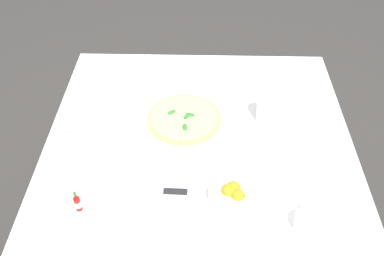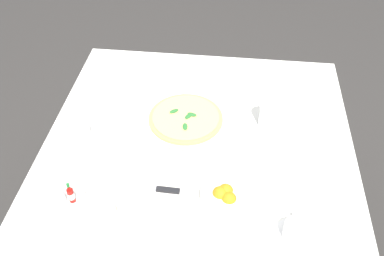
{
  "view_description": "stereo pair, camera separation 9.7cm",
  "coord_description": "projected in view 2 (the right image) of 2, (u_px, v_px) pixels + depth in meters",
  "views": [
    {
      "loc": [
        0.0,
        1.05,
        1.8
      ],
      "look_at": [
        0.03,
        -0.05,
        0.76
      ],
      "focal_mm": 38.99,
      "sensor_mm": 36.0,
      "label": 1
    },
    {
      "loc": [
        -0.09,
        1.05,
        1.8
      ],
      "look_at": [
        0.03,
        -0.05,
        0.76
      ],
      "focal_mm": 38.99,
      "sensor_mm": 36.0,
      "label": 2
    }
  ],
  "objects": [
    {
      "name": "coffee_cup_far_left",
      "position": [
        122.0,
        76.0,
        1.73
      ],
      "size": [
        0.13,
        0.13,
        0.06
      ],
      "color": "white",
      "rests_on": "dining_table"
    },
    {
      "name": "dining_table",
      "position": [
        198.0,
        166.0,
        1.59
      ],
      "size": [
        1.1,
        1.1,
        0.74
      ],
      "color": "white",
      "rests_on": "ground_plane"
    },
    {
      "name": "ground_plane",
      "position": [
        197.0,
        249.0,
        2.0
      ],
      "size": [
        8.0,
        8.0,
        0.0
      ],
      "primitive_type": "plane",
      "color": "#33302D"
    },
    {
      "name": "citrus_bowl",
      "position": [
        225.0,
        196.0,
        1.29
      ],
      "size": [
        0.15,
        0.15,
        0.06
      ],
      "color": "white",
      "rests_on": "dining_table"
    },
    {
      "name": "water_glass_near_right",
      "position": [
        104.0,
        220.0,
        1.19
      ],
      "size": [
        0.08,
        0.08,
        0.13
      ],
      "color": "white",
      "rests_on": "dining_table"
    },
    {
      "name": "dinner_knife",
      "position": [
        152.0,
        188.0,
        1.31
      ],
      "size": [
        0.2,
        0.02,
        0.01
      ],
      "rotation": [
        0.0,
        0.0,
        -0.03
      ],
      "color": "silver",
      "rests_on": "napkin_folded"
    },
    {
      "name": "water_glass_far_right",
      "position": [
        80.0,
        133.0,
        1.45
      ],
      "size": [
        0.07,
        0.07,
        0.12
      ],
      "color": "white",
      "rests_on": "dining_table"
    },
    {
      "name": "water_glass_back_corner",
      "position": [
        268.0,
        113.0,
        1.52
      ],
      "size": [
        0.07,
        0.07,
        0.13
      ],
      "color": "white",
      "rests_on": "dining_table"
    },
    {
      "name": "coffee_cup_center_back",
      "position": [
        296.0,
        232.0,
        1.19
      ],
      "size": [
        0.13,
        0.13,
        0.06
      ],
      "color": "white",
      "rests_on": "dining_table"
    },
    {
      "name": "pizza_plate",
      "position": [
        186.0,
        121.0,
        1.56
      ],
      "size": [
        0.3,
        0.3,
        0.02
      ],
      "color": "white",
      "rests_on": "dining_table"
    },
    {
      "name": "hot_sauce_bottle",
      "position": [
        71.0,
        194.0,
        1.28
      ],
      "size": [
        0.02,
        0.02,
        0.08
      ],
      "color": "#B7140F",
      "rests_on": "dining_table"
    },
    {
      "name": "salt_shaker",
      "position": [
        61.0,
        198.0,
        1.28
      ],
      "size": [
        0.03,
        0.03,
        0.06
      ],
      "color": "white",
      "rests_on": "dining_table"
    },
    {
      "name": "pizza",
      "position": [
        186.0,
        118.0,
        1.55
      ],
      "size": [
        0.28,
        0.28,
        0.02
      ],
      "color": "#DBAD60",
      "rests_on": "pizza_plate"
    },
    {
      "name": "pepper_shaker",
      "position": [
        81.0,
        194.0,
        1.29
      ],
      "size": [
        0.03,
        0.03,
        0.06
      ],
      "color": "white",
      "rests_on": "dining_table"
    },
    {
      "name": "napkin_folded",
      "position": [
        153.0,
        191.0,
        1.32
      ],
      "size": [
        0.23,
        0.14,
        0.02
      ],
      "rotation": [
        0.0,
        0.0,
        0.05
      ],
      "color": "white",
      "rests_on": "dining_table"
    }
  ]
}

